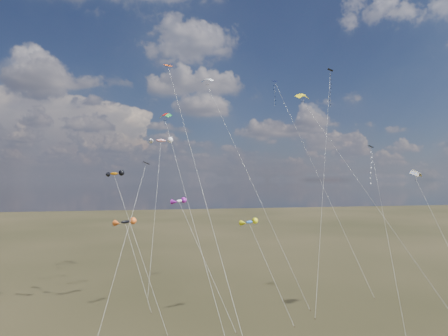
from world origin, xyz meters
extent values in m
cube|color=black|center=(20.74, 26.16, 36.39)|extent=(1.16, 1.22, 0.45)
cylinder|color=silver|center=(15.25, 17.98, 18.20)|extent=(11.01, 16.39, 36.41)
cube|color=#332316|center=(9.76, 9.80, 0.06)|extent=(0.10, 0.10, 0.12)
cube|color=#090A4A|center=(13.92, 35.39, 36.33)|extent=(0.96, 0.92, 0.31)
cylinder|color=silver|center=(18.00, 25.61, 18.16)|extent=(8.20, 19.59, 36.34)
cube|color=#332316|center=(22.08, 15.82, 0.06)|extent=(0.10, 0.10, 0.12)
cube|color=black|center=(-10.67, 19.98, 19.69)|extent=(0.92, 0.99, 0.41)
cylinder|color=silver|center=(-13.45, 12.48, 9.84)|extent=(5.58, 15.03, 19.70)
cube|color=#0E1E4B|center=(21.43, 15.40, 22.22)|extent=(0.80, 0.85, 0.33)
cylinder|color=silver|center=(19.19, 8.81, 11.11)|extent=(4.50, 13.20, 22.24)
cube|color=#C9400B|center=(-8.17, 14.63, 32.06)|extent=(1.15, 1.09, 0.44)
cylinder|color=silver|center=(-5.52, 3.26, 16.03)|extent=(5.34, 22.77, 32.08)
cylinder|color=silver|center=(19.35, 12.58, 15.52)|extent=(10.35, 20.85, 31.04)
cylinder|color=silver|center=(5.70, 24.35, 18.02)|extent=(9.80, 22.83, 36.06)
cube|color=#332316|center=(10.58, 12.94, 0.06)|extent=(0.10, 0.10, 0.12)
cylinder|color=silver|center=(-5.69, 9.64, 13.28)|extent=(4.83, 20.60, 26.58)
ellipsoid|color=black|center=(-13.52, 23.30, 11.22)|extent=(3.05, 2.60, 1.13)
cylinder|color=silver|center=(-11.75, 19.84, 5.61)|extent=(3.57, 6.95, 11.24)
cube|color=#332316|center=(-9.98, 16.38, 0.06)|extent=(0.10, 0.10, 0.12)
ellipsoid|color=#C97109|center=(-15.00, 20.17, 18.19)|extent=(2.50, 1.63, 0.92)
cylinder|color=silver|center=(-11.77, 14.22, 9.10)|extent=(6.50, 11.92, 18.21)
cube|color=#332316|center=(-8.53, 8.28, 0.06)|extent=(0.10, 0.10, 0.12)
ellipsoid|color=white|center=(-6.43, 16.45, 14.56)|extent=(2.14, 2.28, 0.83)
cylinder|color=silver|center=(-3.69, 11.99, 7.28)|extent=(5.53, 8.95, 14.57)
cube|color=#332316|center=(-0.94, 7.53, 0.06)|extent=(0.10, 0.10, 0.12)
ellipsoid|color=red|center=(-7.41, 38.82, 24.74)|extent=(4.09, 2.10, 1.37)
cylinder|color=silver|center=(-8.84, 30.87, 12.37)|extent=(2.88, 15.92, 24.75)
cube|color=#332316|center=(-10.27, 22.92, 0.06)|extent=(0.10, 0.10, 0.12)
ellipsoid|color=blue|center=(2.23, 13.03, 11.90)|extent=(2.39, 1.82, 0.96)
cylinder|color=silver|center=(4.22, 10.45, 5.95)|extent=(4.02, 5.19, 11.91)
cube|color=#332316|center=(6.21, 7.87, 0.06)|extent=(0.10, 0.10, 0.12)
camera|label=1|loc=(-12.36, -36.56, 17.30)|focal=32.00mm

